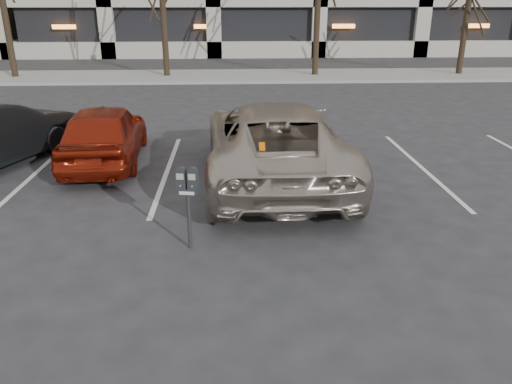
% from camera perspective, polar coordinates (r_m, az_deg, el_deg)
% --- Properties ---
extents(ground, '(140.00, 140.00, 0.00)m').
position_cam_1_polar(ground, '(8.75, -2.74, -2.31)').
color(ground, '#28282B').
rests_on(ground, ground).
extents(sidewalk, '(80.00, 4.00, 0.12)m').
position_cam_1_polar(sidewalk, '(24.27, -2.89, 13.09)').
color(sidewalk, gray).
rests_on(sidewalk, ground).
extents(stall_lines, '(16.90, 5.20, 0.00)m').
position_cam_1_polar(stall_lines, '(10.99, -10.11, 2.40)').
color(stall_lines, silver).
rests_on(stall_lines, ground).
extents(parking_meter, '(0.34, 0.17, 1.25)m').
position_cam_1_polar(parking_meter, '(7.21, -7.85, 0.45)').
color(parking_meter, black).
rests_on(parking_meter, ground).
extents(suv_silver, '(2.75, 5.82, 1.61)m').
position_cam_1_polar(suv_silver, '(10.12, 2.14, 5.82)').
color(suv_silver, beige).
rests_on(suv_silver, ground).
extents(car_red, '(1.87, 4.07, 1.35)m').
position_cam_1_polar(car_red, '(11.75, -16.96, 6.44)').
color(car_red, maroon).
rests_on(car_red, ground).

